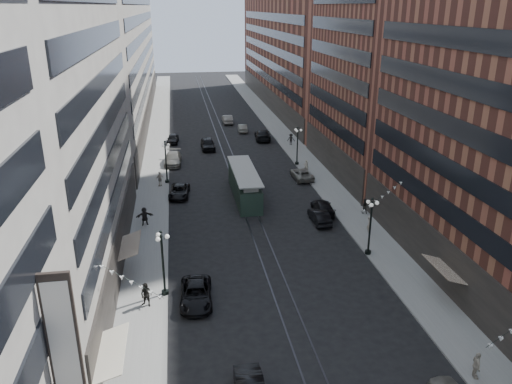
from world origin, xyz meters
TOP-DOWN VIEW (x-y plane):
  - ground at (0.00, 60.00)m, footprint 220.00×220.00m
  - sidewalk_west at (-11.00, 70.00)m, footprint 4.00×180.00m
  - sidewalk_east at (11.00, 70.00)m, footprint 4.00×180.00m
  - rail_west at (-0.70, 70.00)m, footprint 0.12×180.00m
  - rail_east at (0.70, 70.00)m, footprint 0.12×180.00m
  - building_west_mid at (-17.00, 33.00)m, footprint 8.00×36.00m
  - building_west_far at (-17.00, 96.00)m, footprint 8.00×90.00m
  - building_east_mid at (17.00, 28.00)m, footprint 8.00×30.00m
  - building_east_tower at (17.00, 56.00)m, footprint 8.00×26.00m
  - building_east_far at (17.00, 105.00)m, footprint 8.00×72.00m
  - lamppost_sw_far at (-9.20, 28.00)m, footprint 1.03×1.14m
  - lamppost_sw_mid at (-9.20, 55.00)m, footprint 1.03×1.14m
  - lamppost_se_far at (9.20, 32.00)m, footprint 1.03×1.14m
  - lamppost_se_mid at (9.20, 60.00)m, footprint 1.03×1.14m
  - streetcar at (0.00, 48.59)m, footprint 2.72×12.29m
  - car_2 at (-6.80, 26.65)m, footprint 2.66×5.34m
  - pedestrian_2 at (-10.54, 26.52)m, footprint 1.06×0.84m
  - pedestrian_4 at (9.68, 15.35)m, footprint 0.73×1.15m
  - car_7 at (-7.72, 49.96)m, footprint 2.79×5.11m
  - car_8 at (-8.40, 63.23)m, footprint 2.72×5.90m
  - car_9 at (-8.40, 75.29)m, footprint 2.24×4.63m
  - car_10 at (6.80, 39.79)m, footprint 1.58×4.39m
  - car_11 at (8.40, 53.91)m, footprint 2.45×5.06m
  - car_12 at (6.80, 75.15)m, footprint 3.03×6.32m
  - car_13 at (-2.88, 70.47)m, footprint 2.22×5.29m
  - car_14 at (4.19, 81.30)m, footprint 1.80×4.45m
  - pedestrian_5 at (-11.40, 41.86)m, footprint 1.86×0.83m
  - pedestrian_6 at (-10.04, 53.71)m, footprint 1.22×0.92m
  - pedestrian_7 at (12.24, 41.22)m, footprint 0.89×0.58m
  - pedestrian_8 at (9.50, 55.95)m, footprint 0.69×0.47m
  - pedestrian_9 at (10.74, 70.58)m, footprint 1.30×0.79m
  - car_extra_0 at (2.20, 88.67)m, footprint 1.75×5.01m
  - car_extra_1 at (7.86, 42.19)m, footprint 2.37×5.10m
  - pedestrian_extra_0 at (10.99, 36.48)m, footprint 0.56×0.71m

SIDE VIEW (x-z plane):
  - ground at x=0.00m, z-range 0.00..0.00m
  - rail_west at x=-0.70m, z-range 0.00..0.02m
  - rail_east at x=0.70m, z-range 0.00..0.02m
  - sidewalk_west at x=-11.00m, z-range 0.00..0.15m
  - sidewalk_east at x=11.00m, z-range 0.00..0.15m
  - car_7 at x=-7.72m, z-range 0.00..1.36m
  - car_11 at x=8.40m, z-range 0.00..1.39m
  - car_14 at x=4.19m, z-range 0.00..1.43m
  - car_10 at x=6.80m, z-range 0.00..1.44m
  - car_extra_1 at x=7.86m, z-range 0.00..1.44m
  - car_2 at x=-6.80m, z-range 0.00..1.45m
  - car_9 at x=-8.40m, z-range 0.00..1.52m
  - car_extra_0 at x=2.20m, z-range 0.00..1.65m
  - car_8 at x=-8.40m, z-range 0.00..1.67m
  - car_12 at x=6.80m, z-range 0.00..1.78m
  - car_13 at x=-2.88m, z-range 0.00..1.79m
  - pedestrian_extra_0 at x=10.99m, z-range 0.15..1.84m
  - pedestrian_7 at x=12.24m, z-range 0.15..1.84m
  - pedestrian_4 at x=9.68m, z-range 0.15..1.96m
  - pedestrian_8 at x=9.50m, z-range 0.15..1.97m
  - pedestrian_9 at x=10.74m, z-range 0.15..2.02m
  - pedestrian_6 at x=-10.04m, z-range 0.15..2.04m
  - pedestrian_2 at x=-10.54m, z-range 0.15..2.07m
  - pedestrian_5 at x=-11.40m, z-range 0.15..2.08m
  - streetcar at x=0.00m, z-range -0.13..3.27m
  - lamppost_sw_far at x=-9.20m, z-range 0.34..5.86m
  - lamppost_sw_mid at x=-9.20m, z-range 0.34..5.86m
  - lamppost_se_far at x=9.20m, z-range 0.34..5.86m
  - lamppost_se_mid at x=9.20m, z-range 0.34..5.86m
  - building_east_mid at x=17.00m, z-range 0.00..24.00m
  - building_east_far at x=17.00m, z-range 0.00..24.00m
  - building_west_far at x=-17.00m, z-range 0.00..26.00m
  - building_west_mid at x=-17.00m, z-range 0.00..28.00m
  - building_east_tower at x=17.00m, z-range 0.00..42.00m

